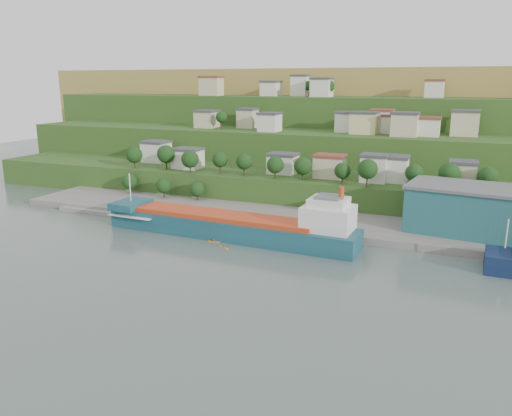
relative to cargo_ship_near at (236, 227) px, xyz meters
The scene contains 10 objects.
ground 11.91m from the cargo_ship_near, 45.98° to the right, with size 500.00×500.00×0.00m, color #414F4B.
quay 34.38m from the cargo_ship_near, 35.12° to the left, with size 220.00×26.00×4.00m, color slate.
pebble_beach 49.03m from the cargo_ship_near, 163.74° to the left, with size 40.00×18.00×2.40m, color slate.
hillside 160.64m from the cargo_ship_near, 87.14° to the left, with size 360.00×210.77×96.00m.
cargo_ship_near is the anchor object (origin of this frame).
warehouse 62.67m from the cargo_ship_near, 21.33° to the left, with size 33.32×23.08×12.80m.
caravan 46.98m from the cargo_ship_near, 159.75° to the left, with size 5.57×2.32×2.60m, color white.
dinghy 42.63m from the cargo_ship_near, 161.79° to the left, with size 4.29×1.61×0.86m, color silver.
kayak_orange 7.61m from the cargo_ship_near, 124.21° to the right, with size 3.44×1.11×0.85m.
kayak_yellow 9.80m from the cargo_ship_near, 86.13° to the right, with size 3.10×1.80×0.79m.
Camera 1 is at (46.52, -110.98, 41.78)m, focal length 35.00 mm.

